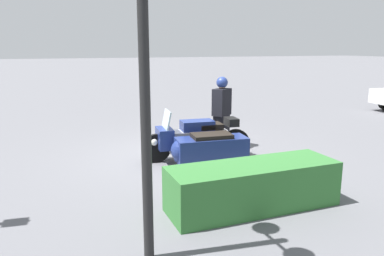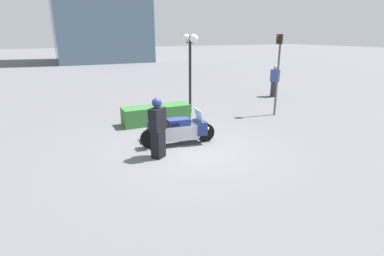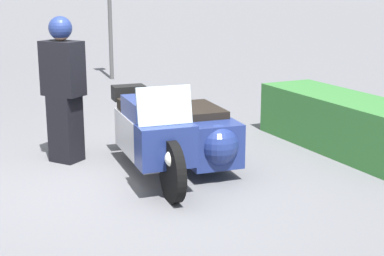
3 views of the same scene
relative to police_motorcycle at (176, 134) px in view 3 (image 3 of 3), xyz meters
name	(u,v)px [view 3 (image 3 of 3)]	position (x,y,z in m)	size (l,w,h in m)	color
ground_plane	(119,182)	(0.04, -0.72, -0.47)	(160.00, 160.00, 0.00)	slate
police_motorcycle	(176,134)	(0.00, 0.00, 0.00)	(2.50, 1.44, 1.15)	black
officer_rider	(63,86)	(-1.02, -1.04, 0.48)	(0.57, 0.52, 1.79)	black
hedge_bush_curbside	(344,123)	(0.09, 2.40, -0.11)	(2.72, 0.86, 0.71)	#337033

